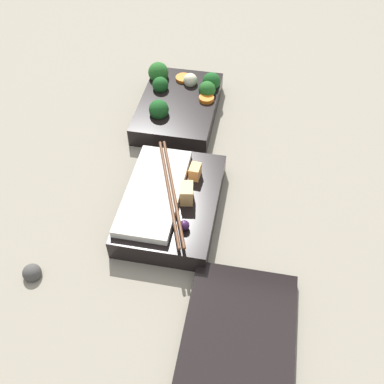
{
  "coord_description": "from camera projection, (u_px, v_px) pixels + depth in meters",
  "views": [
    {
      "loc": [
        0.59,
        0.15,
        0.57
      ],
      "look_at": [
        0.11,
        0.06,
        0.04
      ],
      "focal_mm": 42.0,
      "sensor_mm": 36.0,
      "label": 1
    }
  ],
  "objects": [
    {
      "name": "bento_lid",
      "position": [
        238.0,
        341.0,
        0.58
      ],
      "size": [
        0.21,
        0.14,
        0.02
      ],
      "primitive_type": "cube",
      "rotation": [
        0.0,
        0.0,
        -0.0
      ],
      "color": "black",
      "rests_on": "ground_plane"
    },
    {
      "name": "bento_tray_vegetable",
      "position": [
        179.0,
        103.0,
        0.9
      ],
      "size": [
        0.22,
        0.15,
        0.07
      ],
      "color": "black",
      "rests_on": "ground_plane"
    },
    {
      "name": "pebble_1",
      "position": [
        32.0,
        273.0,
        0.65
      ],
      "size": [
        0.03,
        0.03,
        0.03
      ],
      "primitive_type": "sphere",
      "color": "#474442",
      "rests_on": "ground_plane"
    },
    {
      "name": "bento_tray_rice",
      "position": [
        169.0,
        201.0,
        0.72
      ],
      "size": [
        0.22,
        0.15,
        0.07
      ],
      "color": "black",
      "rests_on": "ground_plane"
    },
    {
      "name": "ground_plane",
      "position": [
        172.0,
        156.0,
        0.83
      ],
      "size": [
        3.0,
        3.0,
        0.0
      ],
      "primitive_type": "plane",
      "color": "gray"
    }
  ]
}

